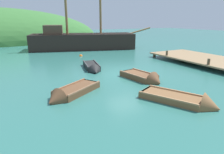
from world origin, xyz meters
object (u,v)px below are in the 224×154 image
at_px(sailing_ship, 82,43).
at_px(rowboat_center, 70,94).
at_px(rowboat_far, 92,68).
at_px(buoy_orange, 81,56).
at_px(rowboat_outer_right, 145,79).
at_px(rowboat_outer_left, 186,102).

bearing_deg(sailing_ship, rowboat_center, -95.61).
relative_size(rowboat_center, rowboat_far, 0.97).
xyz_separation_m(rowboat_center, buoy_orange, (4.33, 10.74, -0.10)).
bearing_deg(sailing_ship, buoy_orange, -95.16).
bearing_deg(rowboat_outer_right, buoy_orange, 174.72).
distance_m(rowboat_far, buoy_orange, 6.15).
relative_size(rowboat_outer_left, rowboat_far, 1.06).
bearing_deg(rowboat_center, rowboat_outer_left, 109.95).
relative_size(rowboat_far, rowboat_outer_right, 1.10).
distance_m(rowboat_center, buoy_orange, 11.58).
relative_size(rowboat_outer_left, buoy_orange, 10.45).
bearing_deg(rowboat_outer_right, rowboat_center, -93.94).
height_order(rowboat_center, rowboat_outer_right, rowboat_outer_right).
height_order(sailing_ship, rowboat_outer_left, sailing_ship).
distance_m(sailing_ship, rowboat_far, 11.50).
bearing_deg(rowboat_center, rowboat_outer_right, 152.98).
height_order(sailing_ship, rowboat_far, sailing_ship).
xyz_separation_m(rowboat_center, rowboat_outer_left, (4.45, -3.46, -0.02)).
bearing_deg(rowboat_far, rowboat_center, -21.51).
relative_size(rowboat_far, buoy_orange, 9.82).
bearing_deg(rowboat_center, rowboat_far, -156.05).
height_order(rowboat_far, rowboat_outer_right, rowboat_outer_right).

